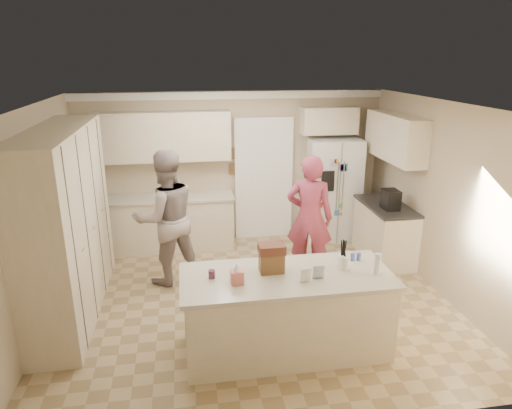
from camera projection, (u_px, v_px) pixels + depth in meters
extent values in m
cube|color=tan|center=(253.00, 301.00, 6.17)|extent=(5.20, 4.60, 0.02)
cube|color=white|center=(252.00, 104.00, 5.35)|extent=(5.20, 4.60, 0.02)
cube|color=#BEAC8D|center=(232.00, 167.00, 7.93)|extent=(5.20, 0.02, 2.60)
cube|color=#BEAC8D|center=(298.00, 303.00, 3.60)|extent=(5.20, 0.02, 2.60)
cube|color=#BEAC8D|center=(34.00, 221.00, 5.36)|extent=(0.02, 4.60, 2.60)
cube|color=#BEAC8D|center=(443.00, 200.00, 6.16)|extent=(0.02, 4.60, 2.60)
cube|color=white|center=(231.00, 95.00, 7.50)|extent=(5.20, 0.08, 0.12)
cube|color=beige|center=(67.00, 224.00, 5.64)|extent=(0.60, 2.60, 2.35)
cube|color=beige|center=(168.00, 223.00, 7.73)|extent=(2.20, 0.60, 0.88)
cube|color=#BEB5A0|center=(166.00, 198.00, 7.58)|extent=(2.24, 0.63, 0.04)
cube|color=beige|center=(162.00, 137.00, 7.39)|extent=(2.20, 0.35, 0.80)
cube|color=black|center=(264.00, 180.00, 8.06)|extent=(0.90, 0.06, 2.10)
cube|color=white|center=(264.00, 181.00, 8.03)|extent=(1.02, 0.03, 2.22)
cube|color=brown|center=(233.00, 154.00, 7.82)|extent=(0.15, 0.02, 0.20)
cube|color=brown|center=(234.00, 169.00, 7.90)|extent=(0.15, 0.02, 0.20)
cube|color=white|center=(333.00, 189.00, 8.08)|extent=(0.97, 0.79, 1.80)
cube|color=gray|center=(339.00, 195.00, 7.75)|extent=(0.02, 0.02, 1.78)
cube|color=black|center=(328.00, 181.00, 7.63)|extent=(0.22, 0.03, 0.35)
cylinder|color=silver|center=(337.00, 187.00, 7.68)|extent=(0.02, 0.02, 0.85)
cylinder|color=silver|center=(343.00, 186.00, 7.69)|extent=(0.02, 0.02, 0.85)
cube|color=beige|center=(329.00, 120.00, 7.76)|extent=(0.95, 0.35, 0.45)
cube|color=beige|center=(384.00, 233.00, 7.32)|extent=(0.60, 1.20, 0.88)
cube|color=#2D2B28|center=(386.00, 206.00, 7.18)|extent=(0.63, 1.24, 0.04)
cube|color=beige|center=(395.00, 137.00, 7.05)|extent=(0.35, 1.50, 0.70)
cube|color=black|center=(391.00, 199.00, 6.93)|extent=(0.22, 0.28, 0.30)
cube|color=beige|center=(286.00, 314.00, 5.03)|extent=(2.20, 0.90, 0.88)
cube|color=#BEB5A0|center=(287.00, 277.00, 4.89)|extent=(2.28, 0.96, 0.05)
cylinder|color=white|center=(344.00, 262.00, 5.00)|extent=(0.13, 0.13, 0.15)
cube|color=#E0746D|center=(237.00, 277.00, 4.68)|extent=(0.13, 0.13, 0.14)
cone|color=white|center=(237.00, 267.00, 4.65)|extent=(0.08, 0.08, 0.08)
cube|color=brown|center=(272.00, 262.00, 4.92)|extent=(0.26, 0.18, 0.22)
cube|color=#592D1E|center=(272.00, 249.00, 4.87)|extent=(0.28, 0.20, 0.10)
cylinder|color=#59263F|center=(212.00, 274.00, 4.79)|extent=(0.07, 0.07, 0.09)
cube|color=white|center=(306.00, 275.00, 4.69)|extent=(0.12, 0.06, 0.16)
cube|color=silver|center=(318.00, 272.00, 4.76)|extent=(0.12, 0.05, 0.16)
cylinder|color=silver|center=(377.00, 264.00, 4.85)|extent=(0.07, 0.07, 0.24)
cylinder|color=#4C5BAF|center=(353.00, 257.00, 5.20)|extent=(0.05, 0.05, 0.09)
cylinder|color=#4C5BAF|center=(359.00, 257.00, 5.21)|extent=(0.05, 0.05, 0.09)
imported|color=gray|center=(166.00, 218.00, 6.43)|extent=(1.13, 1.00, 1.95)
imported|color=#AF4351|center=(310.00, 217.00, 6.60)|extent=(0.79, 0.66, 1.85)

